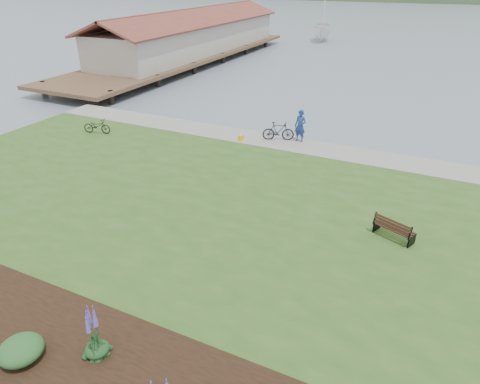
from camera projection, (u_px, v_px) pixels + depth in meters
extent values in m
plane|color=slate|center=(259.00, 211.00, 17.97)|extent=(600.00, 600.00, 0.00)
cube|color=#2B501C|center=(239.00, 230.00, 16.28)|extent=(34.00, 20.00, 0.40)
cube|color=gray|center=(310.00, 147.00, 23.29)|extent=(34.00, 2.20, 0.03)
cube|color=#4C3826|center=(185.00, 55.00, 46.06)|extent=(8.00, 36.00, 0.30)
cube|color=#B2ADA3|center=(194.00, 37.00, 46.90)|extent=(6.40, 28.00, 3.00)
cube|color=black|center=(395.00, 228.00, 15.27)|extent=(1.49, 0.98, 0.04)
cube|color=black|center=(392.00, 225.00, 14.99)|extent=(1.36, 0.65, 0.44)
cube|color=black|center=(377.00, 226.00, 15.81)|extent=(0.23, 0.47, 0.39)
cube|color=black|center=(412.00, 241.00, 14.91)|extent=(0.23, 0.47, 0.39)
imported|color=navy|center=(300.00, 123.00, 23.59)|extent=(0.87, 0.68, 2.15)
imported|color=black|center=(97.00, 126.00, 25.16)|extent=(0.98, 1.76, 0.87)
imported|color=black|center=(278.00, 131.00, 24.05)|extent=(1.14, 1.84, 1.07)
imported|color=silver|center=(322.00, 41.00, 60.95)|extent=(12.71, 12.85, 27.81)
cube|color=yellow|center=(241.00, 138.00, 24.13)|extent=(0.25, 0.35, 0.34)
ellipsoid|color=#14381A|center=(97.00, 349.00, 10.66)|extent=(0.62, 0.62, 0.31)
cone|color=#5047A5|center=(92.00, 323.00, 10.25)|extent=(0.40, 0.40, 1.43)
ellipsoid|color=#1E4C21|center=(21.00, 350.00, 10.48)|extent=(1.10, 1.10, 0.55)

